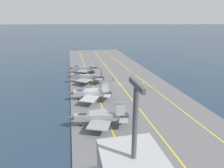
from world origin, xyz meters
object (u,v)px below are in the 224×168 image
object	(u,v)px
crew_blue_vest	(134,73)
crew_red_vest	(113,79)
parked_jet_nearest	(99,117)
parked_jet_third	(86,77)
crew_brown_vest	(134,81)
crew_white_vest	(143,84)
parked_jet_second	(91,93)
crew_yellow_vest	(154,87)
parked_jet_fourth	(84,68)

from	to	relation	value
crew_blue_vest	crew_red_vest	xyz separation A→B (m)	(-8.53, 12.61, 0.02)
parked_jet_nearest	crew_blue_vest	size ratio (longest dim) A/B	9.72
parked_jet_third	crew_brown_vest	xyz separation A→B (m)	(-5.17, -20.59, -1.84)
parked_jet_nearest	crew_brown_vest	size ratio (longest dim) A/B	9.54
parked_jet_third	crew_brown_vest	size ratio (longest dim) A/B	9.85
crew_brown_vest	crew_red_vest	bearing A→B (deg)	56.69
crew_white_vest	crew_red_vest	size ratio (longest dim) A/B	0.99
parked_jet_second	crew_red_vest	bearing A→B (deg)	-31.33
crew_yellow_vest	parked_jet_fourth	bearing A→B (deg)	39.24
parked_jet_fourth	crew_yellow_vest	xyz separation A→B (m)	(-32.14, -26.25, -1.48)
parked_jet_nearest	crew_blue_vest	bearing A→B (deg)	-27.70
crew_blue_vest	crew_white_vest	size ratio (longest dim) A/B	0.99
parked_jet_second	crew_white_vest	world-z (taller)	parked_jet_second
parked_jet_fourth	crew_brown_vest	distance (m)	30.74
parked_jet_nearest	parked_jet_third	bearing A→B (deg)	0.52
parked_jet_nearest	parked_jet_second	xyz separation A→B (m)	(18.29, 0.24, -0.06)
crew_yellow_vest	parked_jet_nearest	bearing A→B (deg)	132.81
parked_jet_nearest	crew_white_vest	world-z (taller)	parked_jet_nearest
crew_yellow_vest	crew_red_vest	distance (m)	20.11
parked_jet_third	crew_red_vest	world-z (taller)	parked_jet_third
parked_jet_second	crew_yellow_vest	distance (m)	27.28
crew_red_vest	parked_jet_fourth	bearing A→B (deg)	34.19
parked_jet_second	crew_yellow_vest	xyz separation A→B (m)	(6.08, -26.54, -1.62)
crew_blue_vest	crew_brown_vest	distance (m)	14.56
crew_white_vest	crew_red_vest	bearing A→B (deg)	48.85
parked_jet_second	crew_red_vest	xyz separation A→B (m)	(20.38, -12.41, -1.59)
parked_jet_second	crew_brown_vest	distance (m)	25.48
parked_jet_third	crew_yellow_vest	world-z (taller)	parked_jet_third
parked_jet_nearest	crew_yellow_vest	world-z (taller)	parked_jet_nearest
parked_jet_fourth	parked_jet_second	bearing A→B (deg)	179.57
crew_blue_vest	crew_red_vest	world-z (taller)	crew_red_vest
crew_red_vest	crew_yellow_vest	bearing A→B (deg)	-135.34
crew_red_vest	crew_blue_vest	bearing A→B (deg)	-55.93
parked_jet_fourth	crew_blue_vest	world-z (taller)	parked_jet_fourth
parked_jet_second	crew_blue_vest	xyz separation A→B (m)	(28.91, -25.02, -1.61)
parked_jet_nearest	parked_jet_second	world-z (taller)	parked_jet_nearest
parked_jet_third	crew_white_vest	distance (m)	25.42
parked_jet_fourth	crew_red_vest	size ratio (longest dim) A/B	9.01
parked_jet_second	crew_blue_vest	distance (m)	38.27
crew_brown_vest	crew_yellow_vest	bearing A→B (deg)	-146.03
parked_jet_third	crew_red_vest	size ratio (longest dim) A/B	9.84
parked_jet_nearest	crew_red_vest	distance (m)	40.57
parked_jet_nearest	crew_white_vest	xyz separation A→B (m)	(29.06, -23.16, -1.66)
parked_jet_third	parked_jet_fourth	xyz separation A→B (m)	(17.97, -0.40, -0.38)
parked_jet_third	crew_brown_vest	world-z (taller)	parked_jet_third
crew_yellow_vest	crew_red_vest	size ratio (longest dim) A/B	0.97
parked_jet_third	parked_jet_fourth	world-z (taller)	parked_jet_third
parked_jet_second	crew_blue_vest	bearing A→B (deg)	-40.88
crew_yellow_vest	crew_white_vest	size ratio (longest dim) A/B	0.98
parked_jet_fourth	parked_jet_nearest	bearing A→B (deg)	179.95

